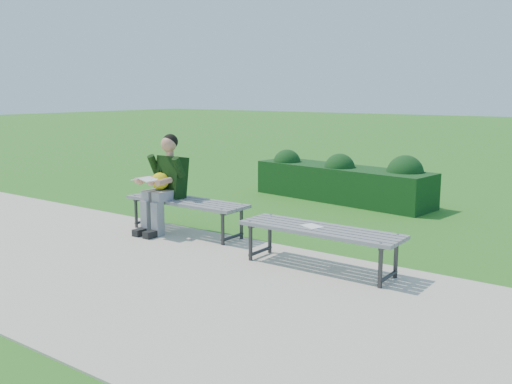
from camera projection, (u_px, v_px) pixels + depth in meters
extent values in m
plane|color=#237021|center=(244.00, 239.00, 7.41)|extent=(80.00, 80.00, 0.00)
cube|color=beige|center=(144.00, 273.00, 6.02)|extent=(30.00, 3.50, 0.02)
cube|color=#163913|center=(342.00, 184.00, 10.00)|extent=(3.36, 1.24, 0.60)
sphere|color=#163913|center=(287.00, 163.00, 10.65)|extent=(0.58, 0.58, 0.52)
sphere|color=#163913|center=(340.00, 169.00, 9.87)|extent=(0.60, 0.60, 0.54)
sphere|color=#163913|center=(405.00, 174.00, 9.31)|extent=(0.68, 0.68, 0.61)
cube|color=slate|center=(175.00, 204.00, 7.43)|extent=(1.80, 0.08, 0.04)
cube|color=slate|center=(181.00, 203.00, 7.51)|extent=(1.80, 0.08, 0.04)
cube|color=slate|center=(186.00, 201.00, 7.59)|extent=(1.80, 0.08, 0.04)
cube|color=slate|center=(192.00, 200.00, 7.68)|extent=(1.80, 0.09, 0.04)
cube|color=slate|center=(197.00, 199.00, 7.76)|extent=(1.80, 0.09, 0.04)
cylinder|color=#2D2D30|center=(136.00, 213.00, 7.93)|extent=(0.04, 0.04, 0.41)
cylinder|color=#2D2D30|center=(156.00, 209.00, 8.24)|extent=(0.04, 0.04, 0.41)
cylinder|color=#2D2D30|center=(146.00, 198.00, 8.05)|extent=(0.04, 0.42, 0.04)
cylinder|color=#2D2D30|center=(147.00, 221.00, 8.11)|extent=(0.04, 0.42, 0.04)
cylinder|color=gray|center=(134.00, 196.00, 7.88)|extent=(0.02, 0.02, 0.01)
cylinder|color=gray|center=(156.00, 192.00, 8.21)|extent=(0.02, 0.02, 0.01)
cylinder|color=#2D2D30|center=(223.00, 229.00, 7.03)|extent=(0.04, 0.04, 0.41)
cylinder|color=#2D2D30|center=(241.00, 223.00, 7.33)|extent=(0.04, 0.04, 0.41)
cylinder|color=#2D2D30|center=(232.00, 212.00, 7.15)|extent=(0.04, 0.42, 0.04)
cylinder|color=#2D2D30|center=(232.00, 237.00, 7.21)|extent=(0.04, 0.42, 0.04)
cylinder|color=gray|center=(222.00, 209.00, 6.97)|extent=(0.02, 0.02, 0.01)
cylinder|color=gray|center=(242.00, 204.00, 7.30)|extent=(0.02, 0.02, 0.01)
cube|color=slate|center=(310.00, 233.00, 5.89)|extent=(1.80, 0.08, 0.04)
cube|color=slate|center=(315.00, 231.00, 5.97)|extent=(1.80, 0.08, 0.04)
cube|color=slate|center=(320.00, 230.00, 6.05)|extent=(1.80, 0.08, 0.04)
cube|color=slate|center=(325.00, 228.00, 6.13)|extent=(1.80, 0.08, 0.04)
cube|color=slate|center=(329.00, 226.00, 6.22)|extent=(1.80, 0.08, 0.04)
cylinder|color=#2D2D30|center=(251.00, 243.00, 6.39)|extent=(0.04, 0.04, 0.41)
cylinder|color=#2D2D30|center=(270.00, 236.00, 6.69)|extent=(0.04, 0.04, 0.41)
cylinder|color=#2D2D30|center=(260.00, 224.00, 6.51)|extent=(0.04, 0.42, 0.04)
cylinder|color=#2D2D30|center=(260.00, 251.00, 6.57)|extent=(0.04, 0.42, 0.04)
cylinder|color=gray|center=(250.00, 221.00, 6.33)|extent=(0.02, 0.02, 0.01)
cylinder|color=gray|center=(271.00, 215.00, 6.66)|extent=(0.02, 0.02, 0.01)
cylinder|color=#2D2D30|center=(380.00, 268.00, 5.49)|extent=(0.04, 0.04, 0.41)
cylinder|color=#2D2D30|center=(396.00, 258.00, 5.79)|extent=(0.04, 0.04, 0.41)
cylinder|color=#2D2D30|center=(389.00, 245.00, 5.61)|extent=(0.04, 0.42, 0.04)
cylinder|color=#2D2D30|center=(388.00, 277.00, 5.66)|extent=(0.04, 0.42, 0.04)
cylinder|color=gray|center=(381.00, 243.00, 5.43)|extent=(0.02, 0.02, 0.01)
cylinder|color=gray|center=(398.00, 234.00, 5.76)|extent=(0.02, 0.02, 0.01)
cube|color=slate|center=(156.00, 194.00, 7.68)|extent=(0.14, 0.42, 0.13)
cube|color=slate|center=(167.00, 195.00, 7.57)|extent=(0.14, 0.42, 0.13)
cube|color=slate|center=(147.00, 217.00, 7.59)|extent=(0.12, 0.13, 0.45)
cube|color=slate|center=(158.00, 219.00, 7.47)|extent=(0.12, 0.13, 0.45)
cube|color=black|center=(142.00, 232.00, 7.54)|extent=(0.11, 0.26, 0.09)
cube|color=black|center=(153.00, 234.00, 7.43)|extent=(0.11, 0.26, 0.09)
cube|color=black|center=(172.00, 177.00, 7.75)|extent=(0.40, 0.30, 0.59)
cylinder|color=tan|center=(170.00, 154.00, 7.67)|extent=(0.10, 0.10, 0.08)
sphere|color=tan|center=(169.00, 144.00, 7.64)|extent=(0.21, 0.21, 0.21)
sphere|color=black|center=(170.00, 142.00, 7.65)|extent=(0.21, 0.21, 0.21)
cylinder|color=black|center=(154.00, 165.00, 7.77)|extent=(0.10, 0.21, 0.30)
cylinder|color=black|center=(179.00, 167.00, 7.51)|extent=(0.10, 0.21, 0.30)
cylinder|color=tan|center=(146.00, 179.00, 7.59)|extent=(0.14, 0.31, 0.08)
cylinder|color=tan|center=(164.00, 182.00, 7.40)|extent=(0.14, 0.31, 0.08)
sphere|color=tan|center=(140.00, 181.00, 7.42)|extent=(0.09, 0.09, 0.09)
sphere|color=tan|center=(151.00, 183.00, 7.31)|extent=(0.09, 0.09, 0.09)
sphere|color=yellow|center=(160.00, 181.00, 7.58)|extent=(0.23, 0.23, 0.23)
cone|color=#FF9406|center=(154.00, 183.00, 7.49)|extent=(0.07, 0.07, 0.07)
cone|color=black|center=(159.00, 171.00, 7.57)|extent=(0.03, 0.04, 0.07)
cone|color=black|center=(162.00, 172.00, 7.56)|extent=(0.03, 0.04, 0.06)
sphere|color=white|center=(152.00, 179.00, 7.52)|extent=(0.04, 0.04, 0.04)
sphere|color=white|center=(157.00, 180.00, 7.47)|extent=(0.04, 0.04, 0.04)
cube|color=white|center=(140.00, 178.00, 7.39)|extent=(0.15, 0.20, 0.05)
cube|color=white|center=(148.00, 179.00, 7.30)|extent=(0.15, 0.20, 0.05)
cube|color=white|center=(312.00, 226.00, 6.11)|extent=(0.26, 0.23, 0.01)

